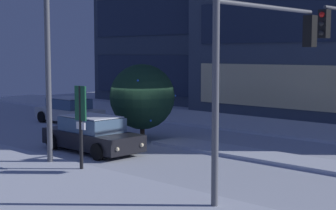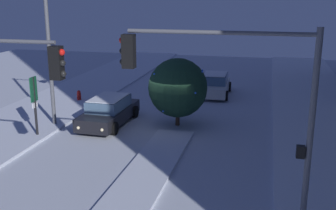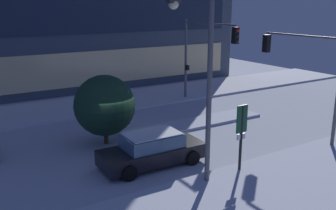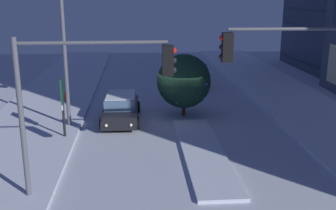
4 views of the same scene
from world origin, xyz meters
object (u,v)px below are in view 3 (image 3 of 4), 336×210
(car_near, at_px, (152,150))
(parking_info_sign, at_px, (241,130))
(decorated_tree_median, at_px, (105,106))
(traffic_light_corner_near_right, at_px, (303,63))
(traffic_light_corner_far_right, at_px, (204,47))
(street_lamp_arched, at_px, (197,61))

(car_near, bearing_deg, parking_info_sign, -42.46)
(decorated_tree_median, bearing_deg, traffic_light_corner_near_right, -24.50)
(car_near, bearing_deg, decorated_tree_median, 102.45)
(car_near, height_order, traffic_light_corner_far_right, traffic_light_corner_far_right)
(traffic_light_corner_near_right, relative_size, traffic_light_corner_far_right, 0.94)
(traffic_light_corner_far_right, distance_m, parking_info_sign, 11.30)
(parking_info_sign, bearing_deg, traffic_light_corner_near_right, -72.92)
(car_near, distance_m, traffic_light_corner_far_right, 11.30)
(street_lamp_arched, bearing_deg, parking_info_sign, -111.75)
(traffic_light_corner_near_right, height_order, decorated_tree_median, traffic_light_corner_near_right)
(traffic_light_corner_far_right, xyz_separation_m, street_lamp_arched, (-7.15, -8.93, 0.68))
(street_lamp_arched, xyz_separation_m, decorated_tree_median, (-1.70, 5.45, -2.78))
(car_near, distance_m, traffic_light_corner_near_right, 9.31)
(traffic_light_corner_near_right, xyz_separation_m, decorated_tree_median, (-9.40, 4.29, -1.92))
(car_near, bearing_deg, traffic_light_corner_far_right, 42.12)
(traffic_light_corner_near_right, bearing_deg, car_near, 85.27)
(car_near, xyz_separation_m, parking_info_sign, (2.76, -2.64, 1.18))
(parking_info_sign, distance_m, decorated_tree_median, 7.11)
(parking_info_sign, xyz_separation_m, decorated_tree_median, (-3.47, 6.20, 0.13))
(decorated_tree_median, bearing_deg, street_lamp_arched, -72.69)
(traffic_light_corner_near_right, height_order, street_lamp_arched, street_lamp_arched)
(traffic_light_corner_near_right, relative_size, parking_info_sign, 1.87)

